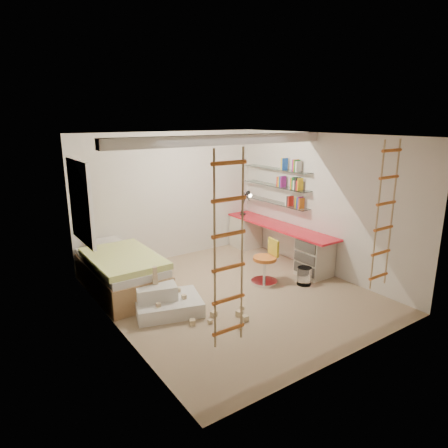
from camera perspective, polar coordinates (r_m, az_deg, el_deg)
floor at (r=6.78m, az=1.46°, el=-9.97°), size 4.50×4.50×0.00m
ceiling_beam at (r=6.41m, az=0.00°, el=11.92°), size 4.00×0.18×0.16m
window_frame at (r=6.81m, az=-19.81°, el=2.98°), size 0.06×1.15×1.35m
window_blind at (r=6.82m, az=-19.48°, el=3.02°), size 0.02×1.00×1.20m
rope_ladder_left at (r=4.17m, az=0.67°, el=-3.88°), size 0.41×0.04×2.13m
rope_ladder_right at (r=6.08m, az=21.98°, el=1.07°), size 0.41×0.04×2.13m
waste_bin at (r=7.23m, az=11.40°, el=-7.30°), size 0.25×0.25×0.32m
desk at (r=8.28m, az=7.62°, el=-2.42°), size 0.56×2.80×0.75m
shelves at (r=8.32m, az=7.43°, el=5.44°), size 0.25×1.80×0.71m
bed at (r=7.03m, az=-14.46°, el=-6.63°), size 1.02×2.00×0.69m
task_lamp at (r=8.78m, az=3.37°, el=3.63°), size 0.14×0.36×0.57m
swivel_chair at (r=7.14m, az=5.98°, el=-6.18°), size 0.55×0.55×0.80m
play_platform at (r=6.23m, az=-8.48°, el=-10.80°), size 1.14×1.00×0.43m
toy_blocks at (r=6.03m, az=-3.91°, el=-11.07°), size 1.27×1.27×0.70m
books at (r=8.31m, az=7.45°, el=6.14°), size 0.14×0.70×0.92m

